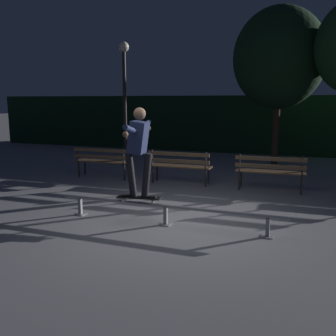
% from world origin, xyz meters
% --- Properties ---
extents(ground_plane, '(90.00, 90.00, 0.00)m').
position_xyz_m(ground_plane, '(0.00, 0.00, 0.00)').
color(ground_plane, gray).
extents(hedge_backdrop, '(24.00, 1.20, 2.33)m').
position_xyz_m(hedge_backdrop, '(0.00, 9.70, 1.16)').
color(hedge_backdrop, black).
rests_on(hedge_backdrop, ground).
extents(grind_rail, '(4.04, 0.18, 0.36)m').
position_xyz_m(grind_rail, '(0.00, -0.24, 0.28)').
color(grind_rail, gray).
rests_on(grind_rail, ground).
extents(skateboard, '(0.80, 0.30, 0.09)m').
position_xyz_m(skateboard, '(-0.50, -0.24, 0.44)').
color(skateboard, black).
rests_on(skateboard, grind_rail).
extents(skateboarder, '(0.63, 1.40, 1.56)m').
position_xyz_m(skateboarder, '(-0.49, -0.23, 1.37)').
color(skateboarder, black).
rests_on(skateboarder, skateboard).
extents(park_bench_leftmost, '(1.61, 0.45, 0.88)m').
position_xyz_m(park_bench_leftmost, '(-3.03, 2.88, 0.54)').
color(park_bench_leftmost, '#282623').
rests_on(park_bench_leftmost, ground).
extents(park_bench_left_center, '(1.61, 0.45, 0.88)m').
position_xyz_m(park_bench_left_center, '(-0.79, 2.88, 0.54)').
color(park_bench_left_center, '#282623').
rests_on(park_bench_left_center, ground).
extents(park_bench_right_center, '(1.61, 0.45, 0.88)m').
position_xyz_m(park_bench_right_center, '(1.46, 2.88, 0.54)').
color(park_bench_right_center, '#282623').
rests_on(park_bench_right_center, ground).
extents(tree_behind_benches, '(2.95, 2.95, 5.09)m').
position_xyz_m(tree_behind_benches, '(1.23, 6.92, 3.46)').
color(tree_behind_benches, '#3D2D23').
rests_on(tree_behind_benches, ground).
extents(lamp_post_left, '(0.32, 0.32, 3.90)m').
position_xyz_m(lamp_post_left, '(-3.21, 4.69, 2.48)').
color(lamp_post_left, '#282623').
rests_on(lamp_post_left, ground).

